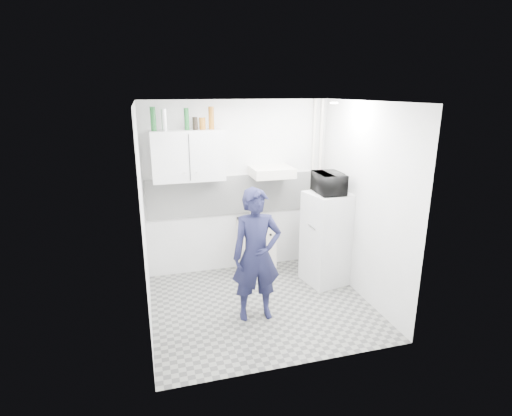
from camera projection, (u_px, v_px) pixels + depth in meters
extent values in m
plane|color=slate|center=(261.00, 305.00, 5.26)|extent=(2.80, 2.80, 0.00)
plane|color=white|center=(262.00, 101.00, 4.53)|extent=(2.80, 2.80, 0.00)
plane|color=silver|center=(238.00, 188.00, 6.05)|extent=(2.80, 0.00, 2.80)
plane|color=silver|center=(143.00, 220.00, 4.53)|extent=(0.00, 2.60, 2.60)
plane|color=silver|center=(363.00, 203.00, 5.26)|extent=(0.00, 2.60, 2.60)
imported|color=#171937|center=(257.00, 255.00, 4.78)|extent=(0.62, 0.43, 1.65)
cube|color=silver|center=(256.00, 247.00, 6.13)|extent=(0.51, 0.51, 0.81)
cube|color=white|center=(326.00, 238.00, 5.75)|extent=(0.65, 0.65, 1.35)
cube|color=black|center=(256.00, 221.00, 6.01)|extent=(0.49, 0.49, 0.03)
cylinder|color=silver|center=(252.00, 219.00, 5.91)|extent=(0.16, 0.16, 0.09)
imported|color=black|center=(329.00, 183.00, 5.51)|extent=(0.53, 0.37, 0.29)
cylinder|color=#144C1E|center=(153.00, 119.00, 5.28)|extent=(0.07, 0.07, 0.32)
cylinder|color=silver|center=(164.00, 120.00, 5.32)|extent=(0.07, 0.07, 0.29)
cylinder|color=#144C1E|center=(187.00, 119.00, 5.40)|extent=(0.07, 0.07, 0.29)
cylinder|color=black|center=(195.00, 123.00, 5.44)|extent=(0.07, 0.07, 0.17)
cylinder|color=brown|center=(202.00, 124.00, 5.47)|extent=(0.09, 0.09, 0.17)
cylinder|color=brown|center=(211.00, 118.00, 5.48)|extent=(0.08, 0.08, 0.31)
cube|color=white|center=(188.00, 156.00, 5.54)|extent=(1.00, 0.35, 0.70)
cube|color=silver|center=(272.00, 172.00, 5.86)|extent=(0.60, 0.50, 0.14)
cube|color=white|center=(239.00, 194.00, 6.06)|extent=(2.74, 0.03, 0.60)
cylinder|color=silver|center=(319.00, 184.00, 6.31)|extent=(0.05, 0.05, 2.60)
cylinder|color=silver|center=(312.00, 184.00, 6.28)|extent=(0.04, 0.04, 2.60)
cylinder|color=white|center=(334.00, 103.00, 4.98)|extent=(0.10, 0.10, 0.02)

